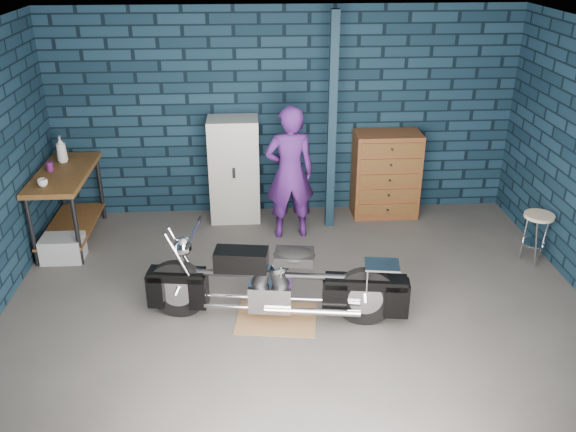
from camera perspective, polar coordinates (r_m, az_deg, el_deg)
The scene contains 14 objects.
ground at distance 6.28m, azimuth 1.00°, elevation -8.73°, with size 6.00×6.00×0.00m, color #4E4B49.
room_walls at distance 5.98m, azimuth 0.72°, elevation 9.68°, with size 6.02×5.01×2.71m.
support_post at distance 7.52m, azimuth 4.13°, elevation 8.50°, with size 0.10×0.10×2.70m, color #102433.
workbench at distance 7.87m, azimuth -19.85°, elevation 0.84°, with size 0.60×1.40×0.91m, color brown.
drip_mat at distance 6.14m, azimuth -1.09°, elevation -9.57°, with size 0.78×0.59×0.01m, color olive.
motorcycle at distance 5.88m, azimuth -1.12°, elevation -5.78°, with size 2.16×0.59×0.95m, color black, non-canonical shape.
person at distance 7.39m, azimuth 0.16°, elevation 4.05°, with size 0.61×0.40×1.67m, color #4B1D6F.
storage_bin at distance 7.56m, azimuth -20.31°, elevation -2.86°, with size 0.47×0.33×0.29m, color #979A9F.
locker at distance 7.94m, azimuth -5.04°, elevation 4.31°, with size 0.64×0.46×1.37m, color beige.
tool_chest at distance 8.17m, azimuth 9.14°, elevation 3.82°, with size 0.85×0.47×1.14m, color brown.
shop_stool at distance 7.53m, azimuth 22.11°, elevation -1.95°, with size 0.33×0.33×0.61m, color #C5B395, non-canonical shape.
cup_a at distance 7.32m, azimuth -21.98°, elevation 2.90°, with size 0.11×0.11×0.09m, color #C5B395.
mug_purple at distance 7.77m, azimuth -21.41°, elevation 4.34°, with size 0.08×0.08×0.11m, color #5A1863.
bottle at distance 7.99m, azimuth -20.46°, elevation 5.88°, with size 0.13×0.13×0.33m, color #979A9F.
Camera 1 is at (-0.43, -5.19, 3.50)m, focal length 38.00 mm.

